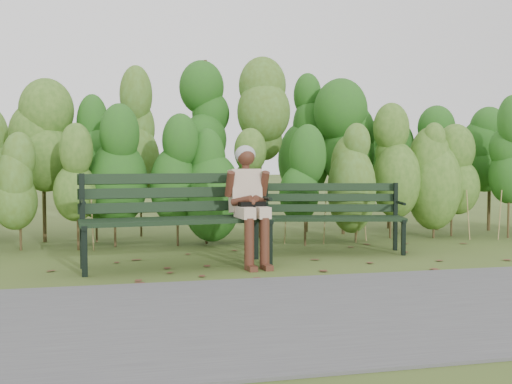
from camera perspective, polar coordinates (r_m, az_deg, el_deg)
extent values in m
plane|color=#3E4E20|center=(6.58, 0.68, -6.69)|extent=(80.00, 80.00, 0.00)
cube|color=#474749|center=(4.52, 7.36, -11.15)|extent=(60.00, 2.50, 0.01)
cylinder|color=#47381E|center=(7.74, -21.99, -2.47)|extent=(0.03, 0.03, 0.80)
ellipsoid|color=#3B6620|center=(7.71, -22.08, 2.27)|extent=(0.64, 0.64, 1.44)
cylinder|color=#47381E|center=(7.67, -17.46, -2.44)|extent=(0.03, 0.03, 0.80)
ellipsoid|color=#3B6620|center=(7.64, -17.54, 2.35)|extent=(0.64, 0.64, 1.44)
cylinder|color=#47381E|center=(7.64, -12.88, -2.39)|extent=(0.03, 0.03, 0.80)
ellipsoid|color=#3B6620|center=(7.61, -12.94, 2.41)|extent=(0.64, 0.64, 1.44)
cylinder|color=#47381E|center=(7.67, -8.30, -2.33)|extent=(0.03, 0.03, 0.80)
ellipsoid|color=#3B6620|center=(7.63, -8.34, 2.46)|extent=(0.64, 0.64, 1.44)
cylinder|color=#47381E|center=(7.74, -3.78, -2.26)|extent=(0.03, 0.03, 0.80)
ellipsoid|color=#3B6620|center=(7.71, -3.80, 2.49)|extent=(0.64, 0.64, 1.44)
cylinder|color=#47381E|center=(7.86, 0.63, -2.17)|extent=(0.03, 0.03, 0.80)
ellipsoid|color=#3B6620|center=(7.83, 0.64, 2.50)|extent=(0.64, 0.64, 1.44)
cylinder|color=#47381E|center=(8.02, 4.89, -2.07)|extent=(0.03, 0.03, 0.80)
ellipsoid|color=#3B6620|center=(7.99, 4.91, 2.50)|extent=(0.64, 0.64, 1.44)
cylinder|color=#47381E|center=(8.23, 8.95, -1.97)|extent=(0.03, 0.03, 0.80)
ellipsoid|color=#3B6620|center=(8.20, 8.99, 2.49)|extent=(0.64, 0.64, 1.44)
cylinder|color=#47381E|center=(8.47, 12.80, -1.87)|extent=(0.03, 0.03, 0.80)
ellipsoid|color=#3B6620|center=(8.45, 12.85, 2.46)|extent=(0.64, 0.64, 1.44)
cylinder|color=#47381E|center=(8.76, 16.41, -1.76)|extent=(0.03, 0.03, 0.80)
ellipsoid|color=#3B6620|center=(8.73, 16.47, 2.43)|extent=(0.64, 0.64, 1.44)
cylinder|color=#47381E|center=(9.07, 19.78, -1.65)|extent=(0.03, 0.03, 0.80)
ellipsoid|color=#3B6620|center=(9.04, 19.86, 2.39)|extent=(0.64, 0.64, 1.44)
cylinder|color=#47381E|center=(9.41, 22.92, -1.55)|extent=(0.03, 0.03, 0.80)
ellipsoid|color=#3B6620|center=(9.39, 23.00, 2.35)|extent=(0.64, 0.64, 1.44)
cylinder|color=#47381E|center=(8.71, -20.54, -0.87)|extent=(0.04, 0.04, 1.10)
ellipsoid|color=#285A1E|center=(8.69, -20.65, 4.93)|extent=(0.70, 0.70, 1.98)
cylinder|color=#47381E|center=(8.64, -15.49, -0.81)|extent=(0.04, 0.04, 1.10)
ellipsoid|color=#285A1E|center=(8.62, -15.57, 5.03)|extent=(0.70, 0.70, 1.98)
cylinder|color=#47381E|center=(8.64, -10.39, -0.75)|extent=(0.04, 0.04, 1.10)
ellipsoid|color=#285A1E|center=(8.62, -10.45, 5.09)|extent=(0.70, 0.70, 1.98)
cylinder|color=#47381E|center=(8.70, -5.33, -0.69)|extent=(0.04, 0.04, 1.10)
ellipsoid|color=#285A1E|center=(8.69, -5.36, 5.11)|extent=(0.70, 0.70, 1.98)
cylinder|color=#47381E|center=(8.84, -0.39, -0.62)|extent=(0.04, 0.04, 1.10)
ellipsoid|color=#285A1E|center=(8.82, -0.39, 5.09)|extent=(0.70, 0.70, 1.98)
cylinder|color=#47381E|center=(9.03, 4.37, -0.55)|extent=(0.04, 0.04, 1.10)
ellipsoid|color=#285A1E|center=(9.02, 4.40, 5.04)|extent=(0.70, 0.70, 1.98)
cylinder|color=#47381E|center=(9.29, 8.90, -0.48)|extent=(0.04, 0.04, 1.10)
ellipsoid|color=#285A1E|center=(9.28, 8.95, 4.95)|extent=(0.70, 0.70, 1.98)
cylinder|color=#47381E|center=(9.60, 13.17, -0.41)|extent=(0.04, 0.04, 1.10)
ellipsoid|color=#285A1E|center=(9.59, 13.23, 4.85)|extent=(0.70, 0.70, 1.98)
cylinder|color=#47381E|center=(9.96, 17.14, -0.34)|extent=(0.04, 0.04, 1.10)
ellipsoid|color=#285A1E|center=(9.95, 17.22, 4.72)|extent=(0.70, 0.70, 1.98)
cylinder|color=#47381E|center=(10.37, 20.82, -0.28)|extent=(0.04, 0.04, 1.10)
ellipsoid|color=#285A1E|center=(10.36, 20.91, 4.59)|extent=(0.70, 0.70, 1.98)
cube|color=brown|center=(5.80, -7.20, -8.00)|extent=(0.11, 0.10, 0.01)
cube|color=brown|center=(6.95, 6.13, -6.16)|extent=(0.10, 0.08, 0.01)
cube|color=brown|center=(5.59, -9.93, -8.46)|extent=(0.10, 0.08, 0.01)
cube|color=brown|center=(5.78, -16.87, -8.15)|extent=(0.10, 0.11, 0.01)
cube|color=brown|center=(6.50, -0.45, -6.78)|extent=(0.11, 0.11, 0.01)
cube|color=brown|center=(5.52, -18.11, -8.70)|extent=(0.09, 0.08, 0.01)
cube|color=brown|center=(5.96, -21.71, -7.89)|extent=(0.11, 0.11, 0.01)
cube|color=brown|center=(5.67, -8.84, -8.27)|extent=(0.11, 0.11, 0.01)
cube|color=brown|center=(6.75, -6.16, -6.44)|extent=(0.10, 0.11, 0.01)
cube|color=brown|center=(5.68, 2.30, -8.21)|extent=(0.11, 0.10, 0.01)
cube|color=brown|center=(7.05, 13.45, -6.10)|extent=(0.11, 0.11, 0.01)
cube|color=brown|center=(5.71, -12.97, -8.24)|extent=(0.08, 0.10, 0.01)
cube|color=brown|center=(6.93, -23.19, -6.42)|extent=(0.09, 0.11, 0.01)
cube|color=brown|center=(6.13, 10.51, -7.43)|extent=(0.11, 0.11, 0.01)
cube|color=brown|center=(5.52, -22.92, -8.79)|extent=(0.11, 0.10, 0.01)
cube|color=brown|center=(7.18, -7.32, -5.88)|extent=(0.10, 0.11, 0.01)
cube|color=brown|center=(6.16, -6.49, -7.35)|extent=(0.10, 0.11, 0.01)
cube|color=brown|center=(7.35, -4.75, -5.65)|extent=(0.09, 0.07, 0.01)
cube|color=brown|center=(6.10, 5.46, -7.45)|extent=(0.11, 0.10, 0.01)
cube|color=brown|center=(5.36, -3.27, -8.90)|extent=(0.11, 0.10, 0.01)
cube|color=brown|center=(5.24, -12.63, -9.24)|extent=(0.10, 0.08, 0.01)
cube|color=brown|center=(6.44, -6.72, -6.91)|extent=(0.11, 0.11, 0.01)
cube|color=brown|center=(7.18, -5.19, -5.87)|extent=(0.07, 0.09, 0.01)
cube|color=brown|center=(7.20, -5.20, -5.84)|extent=(0.11, 0.09, 0.01)
cube|color=brown|center=(8.25, 13.88, -4.78)|extent=(0.11, 0.10, 0.01)
cube|color=brown|center=(7.46, -20.64, -5.72)|extent=(0.11, 0.11, 0.01)
cube|color=brown|center=(6.34, -16.11, -7.16)|extent=(0.09, 0.11, 0.01)
cube|color=brown|center=(7.30, 2.56, -5.71)|extent=(0.10, 0.11, 0.01)
cube|color=brown|center=(7.83, 15.09, -5.21)|extent=(0.11, 0.10, 0.01)
cube|color=brown|center=(6.11, -11.29, -7.47)|extent=(0.10, 0.09, 0.01)
cube|color=black|center=(6.05, -7.15, -2.89)|extent=(1.96, 0.30, 0.04)
cube|color=black|center=(6.18, -7.40, -2.77)|extent=(1.96, 0.30, 0.04)
cube|color=black|center=(6.31, -7.63, -2.65)|extent=(1.96, 0.30, 0.04)
cube|color=black|center=(6.45, -7.85, -2.53)|extent=(1.96, 0.30, 0.04)
cube|color=black|center=(6.53, -8.01, -1.41)|extent=(1.96, 0.24, 0.11)
cube|color=black|center=(6.54, -8.05, -0.07)|extent=(1.96, 0.24, 0.11)
cube|color=black|center=(6.55, -8.08, 1.27)|extent=(1.96, 0.24, 0.11)
cube|color=black|center=(5.96, -16.02, -5.45)|extent=(0.06, 0.06, 0.49)
cube|color=black|center=(6.39, -16.21, -2.67)|extent=(0.06, 0.06, 0.98)
cube|color=black|center=(6.15, -16.13, -3.10)|extent=(0.10, 0.55, 0.04)
cylinder|color=black|center=(6.07, -16.14, -0.90)|extent=(0.08, 0.41, 0.04)
cube|color=black|center=(6.31, 1.29, -4.87)|extent=(0.06, 0.06, 0.49)
cube|color=black|center=(6.72, -0.04, -2.28)|extent=(0.06, 0.06, 0.98)
cube|color=black|center=(6.49, 0.65, -2.67)|extent=(0.10, 0.55, 0.04)
cylinder|color=black|center=(6.42, 0.81, -0.58)|extent=(0.08, 0.41, 0.04)
cube|color=black|center=(7.06, 7.56, -2.64)|extent=(1.66, 0.46, 0.04)
cube|color=black|center=(7.17, 7.43, -2.54)|extent=(1.66, 0.46, 0.04)
cube|color=black|center=(7.29, 7.31, -2.46)|extent=(1.66, 0.46, 0.04)
cube|color=black|center=(7.40, 7.18, -2.37)|extent=(1.66, 0.46, 0.04)
cube|color=black|center=(7.48, 7.10, -1.53)|extent=(1.65, 0.41, 0.10)
cube|color=black|center=(7.48, 7.09, -0.53)|extent=(1.65, 0.41, 0.10)
cube|color=black|center=(7.49, 7.08, 0.47)|extent=(1.65, 0.41, 0.10)
cube|color=black|center=(7.00, 1.06, -4.38)|extent=(0.06, 0.06, 0.42)
cube|color=black|center=(7.38, 0.97, -2.37)|extent=(0.06, 0.06, 0.84)
cube|color=black|center=(7.17, 1.02, -2.67)|extent=(0.14, 0.46, 0.04)
cylinder|color=black|center=(7.10, 1.03, -1.07)|extent=(0.11, 0.35, 0.03)
cube|color=black|center=(7.23, 13.87, -4.23)|extent=(0.06, 0.06, 0.42)
cube|color=black|center=(7.59, 13.14, -2.29)|extent=(0.06, 0.06, 0.84)
cube|color=black|center=(7.38, 13.53, -2.59)|extent=(0.14, 0.46, 0.04)
cylinder|color=black|center=(7.32, 13.64, -1.03)|extent=(0.11, 0.35, 0.03)
cube|color=#BDA993|center=(6.21, -1.09, -1.95)|extent=(0.16, 0.40, 0.12)
cube|color=#BDA993|center=(6.26, 0.36, -1.91)|extent=(0.16, 0.40, 0.12)
cylinder|color=#482518|center=(6.10, -0.66, -4.96)|extent=(0.11, 0.11, 0.53)
cylinder|color=#482518|center=(6.15, 0.82, -4.90)|extent=(0.11, 0.11, 0.53)
cube|color=#482518|center=(6.07, -0.44, -7.26)|extent=(0.10, 0.19, 0.06)
cube|color=#482518|center=(6.12, 1.04, -7.17)|extent=(0.10, 0.19, 0.06)
cube|color=#BDA993|center=(6.46, -1.04, 0.12)|extent=(0.35, 0.26, 0.48)
cylinder|color=#482518|center=(6.43, -0.99, 2.32)|extent=(0.08, 0.08, 0.09)
sphere|color=#482518|center=(6.42, -0.97, 3.38)|extent=(0.19, 0.19, 0.19)
ellipsoid|color=gray|center=(6.45, -1.03, 3.58)|extent=(0.22, 0.21, 0.20)
cylinder|color=#482518|center=(6.33, -2.51, 0.76)|extent=(0.10, 0.20, 0.28)
cylinder|color=#482518|center=(6.44, 0.79, 0.81)|extent=(0.10, 0.20, 0.28)
cylinder|color=#482518|center=(6.25, -1.36, -0.82)|extent=(0.22, 0.23, 0.12)
cylinder|color=#482518|center=(6.31, 0.32, -0.78)|extent=(0.20, 0.25, 0.12)
sphere|color=#482518|center=(6.23, -0.36, -1.00)|extent=(0.10, 0.10, 0.10)
cube|color=black|center=(6.24, -0.39, -1.59)|extent=(0.28, 0.14, 0.15)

